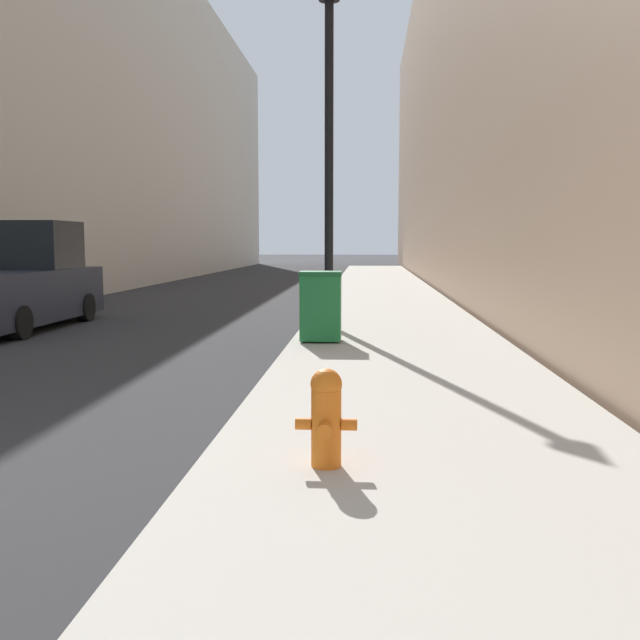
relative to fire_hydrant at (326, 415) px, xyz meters
name	(u,v)px	position (x,y,z in m)	size (l,w,h in m)	color
sidewalk_right	(385,300)	(0.86, 16.34, -0.46)	(3.74, 60.00, 0.12)	#B7B2A8
building_left_glass	(7,101)	(-14.78, 24.34, 7.15)	(12.00, 60.00, 15.34)	beige
building_right_stone	(585,87)	(8.83, 24.34, 7.39)	(12.00, 60.00, 15.82)	#9E7F66
fire_hydrant	(326,415)	(0.00, 0.00, 0.00)	(0.47, 0.35, 0.75)	orange
trash_bin	(321,306)	(-0.48, 6.80, 0.22)	(0.70, 0.60, 1.20)	#1E7538
lamppost	(329,140)	(-0.47, 9.02, 3.30)	(0.41, 0.41, 6.73)	black
pickup_truck	(11,285)	(-7.20, 9.30, 0.41)	(2.29, 5.04, 2.27)	#232838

